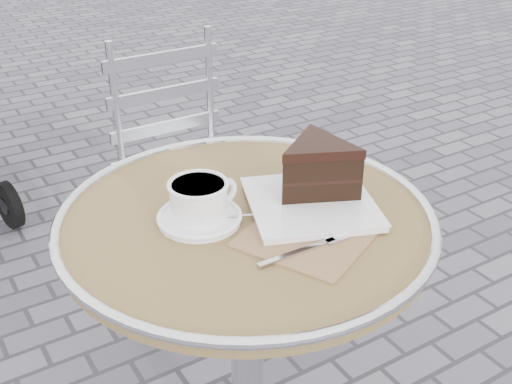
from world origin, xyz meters
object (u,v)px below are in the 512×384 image
cafe_table (247,285)px  cappuccino_set (200,204)px  cake_plate_set (317,176)px  bistro_chair (176,140)px

cafe_table → cappuccino_set: bearing=161.0°
cake_plate_set → cappuccino_set: bearing=-173.6°
cappuccino_set → cake_plate_set: (0.22, -0.06, 0.02)m
cappuccino_set → bistro_chair: bearing=63.0°
cafe_table → bistro_chair: size_ratio=0.88×
cafe_table → cake_plate_set: 0.26m
cake_plate_set → bistro_chair: 0.89m
bistro_chair → cafe_table: bearing=-105.4°
cafe_table → bistro_chair: (0.23, 0.82, -0.05)m
cake_plate_set → bistro_chair: bearing=104.8°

